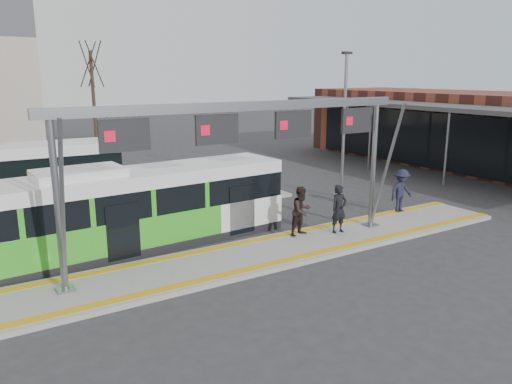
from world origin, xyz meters
The scene contains 12 objects.
ground centered at (0.00, 0.00, 0.00)m, with size 120.00×120.00×0.00m, color #2D2D30.
platform_main centered at (0.00, 0.00, 0.07)m, with size 22.00×3.00×0.15m, color gray.
platform_second centered at (-4.00, 8.00, 0.07)m, with size 20.00×3.00×0.15m, color gray.
tactile_main centered at (0.00, 0.00, 0.16)m, with size 22.00×2.65×0.02m.
tactile_second centered at (-4.00, 9.15, 0.16)m, with size 20.00×0.35×0.02m.
gantry centered at (-0.35, 0.25, 4.30)m, with size 13.00×1.68×5.20m.
hero_bus centered at (-3.42, 3.14, 1.44)m, with size 11.59×3.16×3.15m.
passenger_a centered at (3.78, 0.31, 1.10)m, with size 0.69×0.46×1.90m, color black.
passenger_b centered at (2.35, 0.82, 1.11)m, with size 0.93×0.72×1.91m, color black.
passenger_c centered at (8.11, 1.10, 1.12)m, with size 1.26×0.72×1.95m, color #1A1C2F.
tree_mid centered at (1.87, 29.22, 6.95)m, with size 1.40×1.40×9.16m.
lamp_east centered at (8.07, 5.03, 3.88)m, with size 0.50×0.25×7.28m.
Camera 1 is at (-8.83, -13.93, 6.24)m, focal length 35.00 mm.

